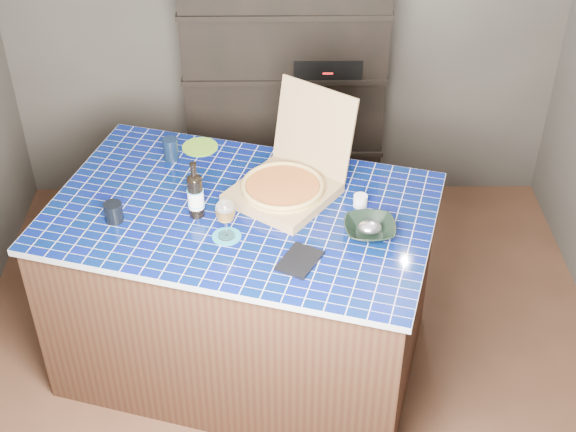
{
  "coord_description": "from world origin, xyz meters",
  "views": [
    {
      "loc": [
        -0.04,
        -2.9,
        3.25
      ],
      "look_at": [
        -0.0,
        0.0,
        1.07
      ],
      "focal_mm": 50.0,
      "sensor_mm": 36.0,
      "label": 1
    }
  ],
  "objects_px": {
    "wine_glass": "(225,212)",
    "pizza_box": "(286,183)",
    "mead_bottle": "(196,195)",
    "kitchen_island": "(244,287)",
    "bowl": "(370,229)",
    "dvd_case": "(300,261)"
  },
  "relations": [
    {
      "from": "wine_glass",
      "to": "pizza_box",
      "type": "bearing_deg",
      "value": 50.01
    },
    {
      "from": "pizza_box",
      "to": "mead_bottle",
      "type": "xyz_separation_m",
      "value": [
        -0.42,
        -0.16,
        0.05
      ]
    },
    {
      "from": "mead_bottle",
      "to": "wine_glass",
      "type": "bearing_deg",
      "value": -49.12
    },
    {
      "from": "pizza_box",
      "to": "kitchen_island",
      "type": "bearing_deg",
      "value": -115.38
    },
    {
      "from": "bowl",
      "to": "mead_bottle",
      "type": "bearing_deg",
      "value": 168.87
    },
    {
      "from": "pizza_box",
      "to": "wine_glass",
      "type": "height_order",
      "value": "pizza_box"
    },
    {
      "from": "wine_glass",
      "to": "dvd_case",
      "type": "xyz_separation_m",
      "value": [
        0.33,
        -0.18,
        -0.13
      ]
    },
    {
      "from": "kitchen_island",
      "to": "mead_bottle",
      "type": "relative_size",
      "value": 7.06
    },
    {
      "from": "mead_bottle",
      "to": "wine_glass",
      "type": "distance_m",
      "value": 0.23
    },
    {
      "from": "wine_glass",
      "to": "dvd_case",
      "type": "height_order",
      "value": "wine_glass"
    },
    {
      "from": "wine_glass",
      "to": "dvd_case",
      "type": "distance_m",
      "value": 0.4
    },
    {
      "from": "wine_glass",
      "to": "bowl",
      "type": "xyz_separation_m",
      "value": [
        0.65,
        0.01,
        -0.11
      ]
    },
    {
      "from": "mead_bottle",
      "to": "pizza_box",
      "type": "bearing_deg",
      "value": 20.43
    },
    {
      "from": "mead_bottle",
      "to": "wine_glass",
      "type": "xyz_separation_m",
      "value": [
        0.15,
        -0.17,
        0.03
      ]
    },
    {
      "from": "kitchen_island",
      "to": "dvd_case",
      "type": "xyz_separation_m",
      "value": [
        0.27,
        -0.39,
        0.5
      ]
    },
    {
      "from": "pizza_box",
      "to": "mead_bottle",
      "type": "relative_size",
      "value": 2.34
    },
    {
      "from": "kitchen_island",
      "to": "mead_bottle",
      "type": "bearing_deg",
      "value": -152.03
    },
    {
      "from": "mead_bottle",
      "to": "bowl",
      "type": "bearing_deg",
      "value": -11.13
    },
    {
      "from": "pizza_box",
      "to": "bowl",
      "type": "height_order",
      "value": "pizza_box"
    },
    {
      "from": "kitchen_island",
      "to": "wine_glass",
      "type": "distance_m",
      "value": 0.67
    },
    {
      "from": "kitchen_island",
      "to": "bowl",
      "type": "bearing_deg",
      "value": -1.97
    },
    {
      "from": "pizza_box",
      "to": "mead_bottle",
      "type": "distance_m",
      "value": 0.45
    }
  ]
}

